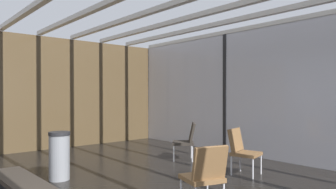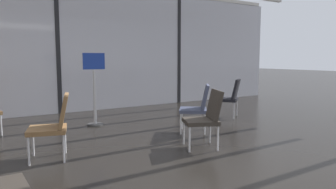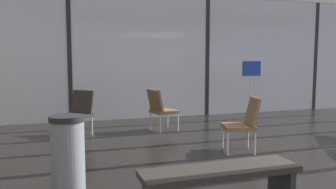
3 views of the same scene
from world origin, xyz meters
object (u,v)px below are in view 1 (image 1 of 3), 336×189
(lounge_chair_0, at_px, (187,139))
(lounge_chair_4, at_px, (242,148))
(lounge_chair_1, at_px, (205,173))
(waiting_bench, at_px, (20,187))
(trash_bin, at_px, (59,156))

(lounge_chair_0, distance_m, lounge_chair_4, 1.62)
(lounge_chair_0, relative_size, lounge_chair_4, 1.00)
(lounge_chair_1, relative_size, lounge_chair_4, 1.00)
(lounge_chair_1, bearing_deg, lounge_chair_0, -112.50)
(lounge_chair_0, height_order, lounge_chair_4, same)
(waiting_bench, distance_m, trash_bin, 1.67)
(lounge_chair_0, bearing_deg, trash_bin, -53.64)
(lounge_chair_0, distance_m, waiting_bench, 4.07)
(lounge_chair_0, relative_size, trash_bin, 1.01)
(lounge_chair_0, xyz_separation_m, waiting_bench, (1.07, -3.92, -0.13))
(lounge_chair_4, xyz_separation_m, waiting_bench, (-0.55, -3.84, -0.13))
(waiting_bench, relative_size, trash_bin, 1.75)
(lounge_chair_1, xyz_separation_m, lounge_chair_4, (-0.83, 1.92, 0.00))
(lounge_chair_1, bearing_deg, trash_bin, -54.67)
(lounge_chair_0, height_order, waiting_bench, lounge_chair_0)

